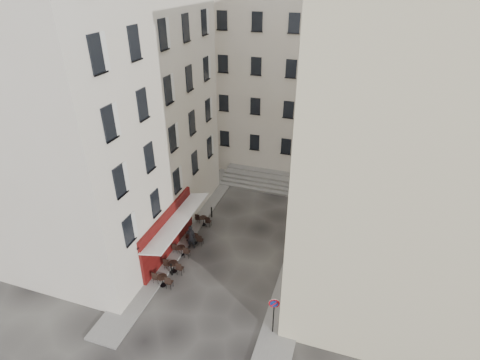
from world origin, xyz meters
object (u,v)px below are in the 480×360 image
at_px(bistro_table_a, 163,280).
at_px(pedestrian, 191,237).
at_px(no_parking_sign, 274,310).
at_px(bistro_table_b, 174,266).

xyz_separation_m(bistro_table_a, pedestrian, (0.13, 4.01, 0.46)).
relative_size(no_parking_sign, pedestrian, 1.36).
xyz_separation_m(bistro_table_b, pedestrian, (0.05, 2.66, 0.46)).
bearing_deg(bistro_table_b, bistro_table_a, -93.44).
distance_m(bistro_table_a, pedestrian, 4.04).
height_order(bistro_table_a, bistro_table_b, bistro_table_b).
relative_size(no_parking_sign, bistro_table_a, 1.90).
xyz_separation_m(no_parking_sign, pedestrian, (-7.35, 5.33, -0.89)).
bearing_deg(no_parking_sign, bistro_table_b, 146.85).
distance_m(no_parking_sign, bistro_table_a, 7.71).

